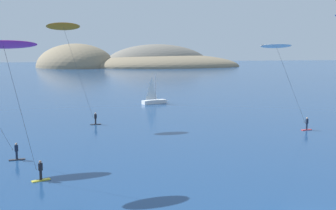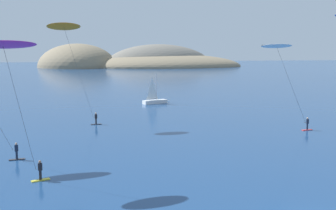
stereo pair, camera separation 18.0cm
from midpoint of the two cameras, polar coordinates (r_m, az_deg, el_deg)
The scene contains 5 objects.
headland_island at distance 237.40m, azimuth -4.76°, elevation 5.19°, with size 113.44×57.46×25.75m.
sailboat_near at distance 81.94m, azimuth -1.78°, elevation 0.66°, with size 5.88×2.96×5.70m.
kitesurfer_orange at distance 59.06m, azimuth -13.73°, elevation 9.23°, with size 7.10×2.08×14.22m.
kitesurfer_white at distance 54.18m, azimuth 14.73°, elevation 6.80°, with size 8.67×3.07×11.37m.
kitesurfer_magenta at distance 34.80m, azimuth -21.21°, elevation 6.39°, with size 5.69×2.79×11.49m.
Camera 1 is at (-14.09, -22.06, 10.90)m, focal length 45.00 mm.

